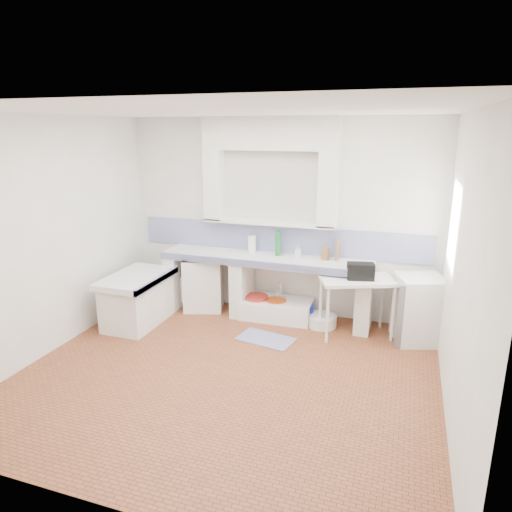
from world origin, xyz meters
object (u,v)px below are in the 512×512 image
(stove, at_px, (204,283))
(fridge, at_px, (419,309))
(side_table, at_px, (356,307))
(sink, at_px, (277,310))

(stove, height_order, fridge, fridge)
(stove, distance_m, fridge, 3.06)
(side_table, height_order, fridge, fridge)
(fridge, bearing_deg, sink, 158.07)
(side_table, relative_size, fridge, 1.10)
(side_table, xyz_separation_m, fridge, (0.77, 0.09, 0.04))
(stove, distance_m, side_table, 2.30)
(sink, distance_m, side_table, 1.18)
(fridge, bearing_deg, side_table, 168.30)
(side_table, distance_m, fridge, 0.78)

